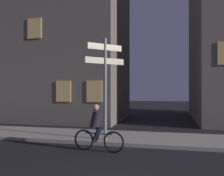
# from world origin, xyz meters

# --- Properties ---
(sidewalk_kerb) EXTENTS (40.00, 2.63, 0.14)m
(sidewalk_kerb) POSITION_xyz_m (0.00, 6.40, 0.07)
(sidewalk_kerb) COLOR gray
(sidewalk_kerb) RESTS_ON ground_plane
(signpost) EXTENTS (1.25, 1.25, 4.00)m
(signpost) POSITION_xyz_m (-1.45, 5.55, 2.54)
(signpost) COLOR gray
(signpost) RESTS_ON sidewalk_kerb
(cyclist) EXTENTS (1.82, 0.36, 1.61)m
(cyclist) POSITION_xyz_m (-1.39, 4.26, 0.75)
(cyclist) COLOR black
(cyclist) RESTS_ON ground_plane
(building_left_block) EXTENTS (9.31, 6.61, 14.20)m
(building_left_block) POSITION_xyz_m (-6.78, 12.52, 7.10)
(building_left_block) COLOR #6B6056
(building_left_block) RESTS_ON ground_plane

